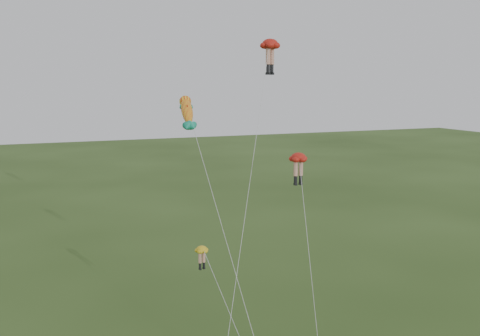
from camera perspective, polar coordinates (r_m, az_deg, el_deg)
name	(u,v)px	position (r m, az deg, el deg)	size (l,w,h in m)	color
legs_kite_red_high	(270,50)	(43.51, 3.18, 12.48)	(9.21, 11.59, 22.23)	#B21C12
legs_kite_red_mid	(299,164)	(35.46, 6.30, 0.40)	(1.28, 4.45, 14.20)	#B21C12
legs_kite_yellow	(204,256)	(38.45, -3.86, -9.37)	(1.54, 10.85, 7.26)	gold
fish_kite	(187,111)	(38.22, -5.65, 6.05)	(2.74, 12.35, 18.11)	yellow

